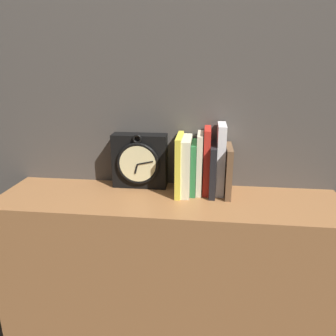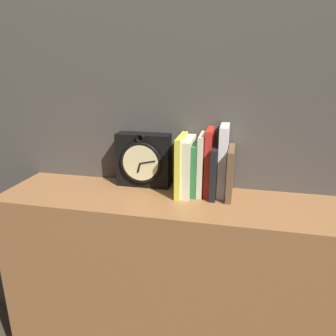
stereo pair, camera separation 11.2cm
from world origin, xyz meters
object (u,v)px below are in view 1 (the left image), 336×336
Objects in this scene: book_slot2_green at (194,167)px; book_slot5_black at (213,169)px; clock at (140,161)px; book_slot6_white at (221,159)px; book_slot3_cream at (200,163)px; book_slot4_red at (207,161)px; book_slot1_cream at (186,166)px; book_slot0_yellow at (179,164)px; book_slot7_brown at (228,171)px.

book_slot2_green reaches higher than book_slot5_black.
clock is 0.84× the size of book_slot6_white.
book_slot3_cream is 0.05m from book_slot5_black.
book_slot4_red reaches higher than book_slot2_green.
book_slot4_red reaches higher than book_slot1_cream.
book_slot4_red is (0.25, -0.02, 0.02)m from clock.
book_slot0_yellow is (0.15, -0.04, 0.00)m from clock.
book_slot4_red reaches higher than book_slot5_black.
book_slot0_yellow is 0.12m from book_slot5_black.
book_slot7_brown is at bearing -10.69° from book_slot4_red.
book_slot4_red is 1.34× the size of book_slot7_brown.
book_slot5_black is (0.07, -0.01, -0.00)m from book_slot2_green.
book_slot4_red reaches higher than clock.
clock reaches higher than book_slot2_green.
clock is at bearing 168.39° from book_slot1_cream.
book_slot4_red is 0.08m from book_slot7_brown.
book_slot0_yellow is at bearing -172.33° from book_slot6_white.
book_slot1_cream is 0.08m from book_slot4_red.
book_slot0_yellow reaches higher than book_slot7_brown.
book_slot1_cream is at bearing -159.38° from book_slot2_green.
book_slot6_white is (0.30, -0.02, 0.02)m from clock.
book_slot4_red reaches higher than book_slot0_yellow.
book_slot6_white is at bearing 1.31° from book_slot4_red.
book_slot6_white reaches higher than book_slot4_red.
book_slot3_cream is (0.07, 0.02, 0.00)m from book_slot0_yellow.
book_slot7_brown is (0.08, -0.01, -0.03)m from book_slot4_red.
book_slot1_cream is at bearing -172.37° from book_slot6_white.
book_slot2_green is at bearing 20.62° from book_slot1_cream.
book_slot0_yellow reaches higher than book_slot5_black.
book_slot2_green is 0.85× the size of book_slot3_cream.
book_slot0_yellow reaches higher than book_slot1_cream.
book_slot5_black is at bearing -6.45° from book_slot2_green.
book_slot4_red is at bearing 11.89° from book_slot1_cream.
book_slot0_yellow reaches higher than clock.
clock is 1.19× the size of book_slot7_brown.
book_slot0_yellow is 0.85× the size of book_slot6_white.
book_slot5_black reaches higher than book_slot7_brown.
book_slot0_yellow is 0.03m from book_slot1_cream.
book_slot7_brown is (0.06, -0.00, -0.00)m from book_slot5_black.
book_slot7_brown is at bearing -29.41° from book_slot6_white.
book_slot5_black is at bearing -30.03° from book_slot4_red.
book_slot2_green is 0.74× the size of book_slot6_white.
book_slot7_brown is (0.33, -0.04, -0.01)m from clock.
book_slot1_cream is 1.15× the size of book_slot7_brown.
book_slot3_cream is at bearing 172.83° from book_slot7_brown.
book_slot6_white is 0.05m from book_slot7_brown.
book_slot0_yellow is 1.18× the size of book_slot5_black.
book_slot6_white is at bearing 150.59° from book_slot7_brown.
book_slot3_cream is 0.03m from book_slot4_red.
clock is 0.99× the size of book_slot0_yellow.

